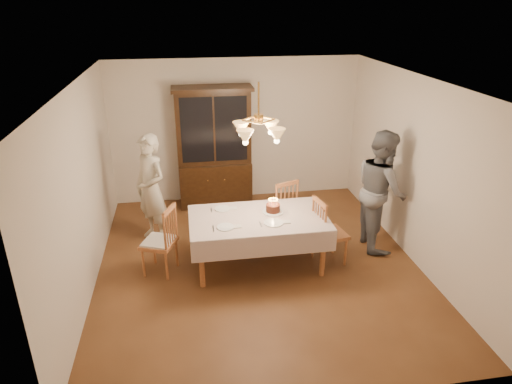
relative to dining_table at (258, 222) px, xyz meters
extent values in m
plane|color=#522E17|center=(0.00, 0.00, -0.68)|extent=(5.00, 5.00, 0.00)
plane|color=white|center=(0.00, 0.00, 1.92)|extent=(5.00, 5.00, 0.00)
plane|color=beige|center=(0.00, 2.50, 0.62)|extent=(4.50, 0.00, 4.50)
plane|color=beige|center=(0.00, -2.50, 0.62)|extent=(4.50, 0.00, 4.50)
plane|color=beige|center=(-2.25, 0.00, 0.62)|extent=(0.00, 5.00, 5.00)
plane|color=beige|center=(2.25, 0.00, 0.62)|extent=(0.00, 5.00, 5.00)
cube|color=#99532C|center=(0.00, 0.00, 0.05)|extent=(1.80, 1.00, 0.04)
cube|color=beige|center=(0.00, 0.00, 0.07)|extent=(1.90, 1.10, 0.01)
cylinder|color=#99532C|center=(-0.82, -0.42, -0.33)|extent=(0.07, 0.07, 0.71)
cylinder|color=#99532C|center=(0.82, -0.42, -0.33)|extent=(0.07, 0.07, 0.71)
cylinder|color=#99532C|center=(-0.82, 0.42, -0.33)|extent=(0.07, 0.07, 0.71)
cylinder|color=#99532C|center=(0.82, 0.42, -0.33)|extent=(0.07, 0.07, 0.71)
cube|color=black|center=(-0.42, 2.23, -0.28)|extent=(1.30, 0.50, 0.80)
cube|color=black|center=(-0.42, 2.28, 0.77)|extent=(1.30, 0.40, 1.30)
cube|color=black|center=(-0.42, 2.08, 0.77)|extent=(1.14, 0.01, 1.14)
cube|color=black|center=(-0.42, 2.23, 1.45)|extent=(1.38, 0.54, 0.06)
cube|color=#99532C|center=(0.48, 0.79, -0.23)|extent=(0.56, 0.55, 0.05)
cube|color=#99532C|center=(0.55, 0.61, 0.29)|extent=(0.39, 0.17, 0.06)
cylinder|color=#99532C|center=(0.59, 1.02, -0.47)|extent=(0.04, 0.04, 0.43)
cylinder|color=#99532C|center=(0.25, 0.89, -0.47)|extent=(0.04, 0.04, 0.43)
cylinder|color=#99532C|center=(0.71, 0.70, -0.47)|extent=(0.04, 0.04, 0.43)
cylinder|color=#99532C|center=(0.37, 0.57, -0.47)|extent=(0.04, 0.04, 0.43)
cube|color=#99532C|center=(-1.38, 0.04, -0.23)|extent=(0.55, 0.57, 0.05)
cube|color=#99532C|center=(-1.20, -0.03, 0.29)|extent=(0.18, 0.38, 0.06)
cylinder|color=#99532C|center=(-1.47, 0.27, -0.47)|extent=(0.04, 0.04, 0.43)
cylinder|color=#99532C|center=(-1.60, -0.06, -0.47)|extent=(0.04, 0.04, 0.43)
cylinder|color=#99532C|center=(-1.15, 0.15, -0.47)|extent=(0.04, 0.04, 0.43)
cylinder|color=#99532C|center=(-1.29, -0.19, -0.47)|extent=(0.04, 0.04, 0.43)
cube|color=beige|center=(-1.38, 0.04, -0.20)|extent=(0.50, 0.51, 0.03)
cube|color=#99532C|center=(1.02, -0.08, -0.23)|extent=(0.49, 0.51, 0.05)
cube|color=#99532C|center=(0.84, -0.11, 0.29)|extent=(0.11, 0.40, 0.06)
cylinder|color=#99532C|center=(1.22, -0.23, -0.47)|extent=(0.04, 0.04, 0.43)
cylinder|color=#99532C|center=(1.16, 0.13, -0.47)|extent=(0.04, 0.04, 0.43)
cylinder|color=#99532C|center=(0.89, -0.29, -0.47)|extent=(0.04, 0.04, 0.43)
cylinder|color=#99532C|center=(0.82, 0.07, -0.47)|extent=(0.04, 0.04, 0.43)
imported|color=beige|center=(-1.49, 1.03, 0.17)|extent=(0.71, 0.74, 1.71)
imported|color=slate|center=(1.90, 0.29, 0.23)|extent=(0.75, 0.93, 1.83)
cylinder|color=white|center=(0.23, 0.12, 0.08)|extent=(0.30, 0.30, 0.01)
cylinder|color=#38160C|center=(0.23, 0.12, 0.14)|extent=(0.20, 0.20, 0.11)
cylinder|color=#598CD8|center=(0.29, 0.12, 0.23)|extent=(0.01, 0.01, 0.07)
sphere|color=#FFB23F|center=(0.29, 0.12, 0.27)|extent=(0.01, 0.01, 0.01)
cylinder|color=pink|center=(0.28, 0.14, 0.23)|extent=(0.01, 0.01, 0.07)
sphere|color=#FFB23F|center=(0.28, 0.14, 0.27)|extent=(0.01, 0.01, 0.01)
cylinder|color=#EACC66|center=(0.27, 0.16, 0.23)|extent=(0.01, 0.01, 0.07)
sphere|color=#FFB23F|center=(0.27, 0.16, 0.27)|extent=(0.01, 0.01, 0.01)
cylinder|color=#598CD8|center=(0.25, 0.18, 0.23)|extent=(0.01, 0.01, 0.07)
sphere|color=#FFB23F|center=(0.25, 0.18, 0.27)|extent=(0.01, 0.01, 0.01)
cylinder|color=pink|center=(0.22, 0.18, 0.23)|extent=(0.01, 0.01, 0.07)
sphere|color=#FFB23F|center=(0.22, 0.18, 0.27)|extent=(0.01, 0.01, 0.01)
cylinder|color=#EACC66|center=(0.20, 0.17, 0.23)|extent=(0.01, 0.01, 0.07)
sphere|color=#FFB23F|center=(0.20, 0.17, 0.27)|extent=(0.01, 0.01, 0.01)
cylinder|color=#598CD8|center=(0.18, 0.15, 0.23)|extent=(0.01, 0.01, 0.07)
sphere|color=#FFB23F|center=(0.18, 0.15, 0.27)|extent=(0.01, 0.01, 0.01)
cylinder|color=pink|center=(0.17, 0.13, 0.23)|extent=(0.01, 0.01, 0.07)
sphere|color=#FFB23F|center=(0.17, 0.13, 0.27)|extent=(0.01, 0.01, 0.01)
cylinder|color=#EACC66|center=(0.17, 0.11, 0.23)|extent=(0.01, 0.01, 0.07)
sphere|color=#FFB23F|center=(0.17, 0.11, 0.27)|extent=(0.01, 0.01, 0.01)
cylinder|color=#598CD8|center=(0.18, 0.08, 0.23)|extent=(0.01, 0.01, 0.07)
sphere|color=#FFB23F|center=(0.18, 0.08, 0.27)|extent=(0.01, 0.01, 0.01)
cylinder|color=pink|center=(0.20, 0.07, 0.23)|extent=(0.01, 0.01, 0.07)
sphere|color=#FFB23F|center=(0.20, 0.07, 0.27)|extent=(0.01, 0.01, 0.01)
cylinder|color=#EACC66|center=(0.22, 0.06, 0.23)|extent=(0.01, 0.01, 0.07)
sphere|color=#FFB23F|center=(0.22, 0.06, 0.27)|extent=(0.01, 0.01, 0.01)
cylinder|color=#598CD8|center=(0.25, 0.06, 0.23)|extent=(0.01, 0.01, 0.07)
sphere|color=#FFB23F|center=(0.25, 0.06, 0.27)|extent=(0.01, 0.01, 0.01)
cylinder|color=pink|center=(0.27, 0.08, 0.23)|extent=(0.01, 0.01, 0.07)
sphere|color=#FFB23F|center=(0.27, 0.08, 0.27)|extent=(0.01, 0.01, 0.01)
cylinder|color=#EACC66|center=(0.28, 0.10, 0.23)|extent=(0.01, 0.01, 0.07)
sphere|color=#FFB23F|center=(0.28, 0.10, 0.27)|extent=(0.01, 0.01, 0.01)
cylinder|color=white|center=(-0.48, -0.24, 0.08)|extent=(0.23, 0.23, 0.02)
cube|color=silver|center=(-0.64, -0.24, 0.08)|extent=(0.01, 0.16, 0.01)
cube|color=beige|center=(-0.32, -0.24, 0.08)|extent=(0.10, 0.10, 0.01)
cylinder|color=white|center=(0.17, -0.22, 0.08)|extent=(0.26, 0.26, 0.02)
cube|color=silver|center=(-0.01, -0.22, 0.08)|extent=(0.01, 0.16, 0.01)
cube|color=beige|center=(0.35, -0.22, 0.08)|extent=(0.10, 0.10, 0.01)
cylinder|color=white|center=(-0.47, 0.33, 0.08)|extent=(0.23, 0.23, 0.02)
cube|color=silver|center=(-0.62, 0.33, 0.08)|extent=(0.01, 0.16, 0.01)
cube|color=beige|center=(-0.31, 0.33, 0.08)|extent=(0.10, 0.10, 0.01)
cylinder|color=#BF8C3F|center=(0.00, 0.00, 1.72)|extent=(0.02, 0.02, 0.40)
cylinder|color=#BF8C3F|center=(0.00, 0.00, 1.47)|extent=(0.12, 0.12, 0.10)
cone|color=#D8994C|center=(0.20, 0.20, 1.29)|extent=(0.22, 0.22, 0.18)
sphere|color=#FFD899|center=(0.20, 0.20, 1.22)|extent=(0.07, 0.07, 0.07)
cone|color=#D8994C|center=(-0.20, 0.20, 1.29)|extent=(0.22, 0.22, 0.18)
sphere|color=#FFD899|center=(-0.20, 0.20, 1.22)|extent=(0.07, 0.07, 0.07)
cone|color=#D8994C|center=(-0.20, -0.20, 1.29)|extent=(0.22, 0.22, 0.18)
sphere|color=#FFD899|center=(-0.20, -0.20, 1.22)|extent=(0.07, 0.07, 0.07)
cone|color=#D8994C|center=(0.20, -0.20, 1.29)|extent=(0.22, 0.22, 0.18)
sphere|color=#FFD899|center=(0.20, -0.20, 1.22)|extent=(0.07, 0.07, 0.07)
camera|label=1|loc=(-0.94, -5.57, 2.88)|focal=32.00mm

